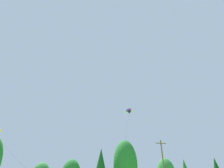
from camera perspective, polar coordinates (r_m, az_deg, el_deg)
name	(u,v)px	position (r m, az deg, el deg)	size (l,w,h in m)	color
treeline_tree_h	(125,165)	(49.98, 3.97, -22.63)	(5.74, 5.74, 14.60)	#472D19
parafoil_kite_mid_purple	(129,111)	(54.53, 5.07, -7.99)	(9.16, 20.09, 22.05)	purple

